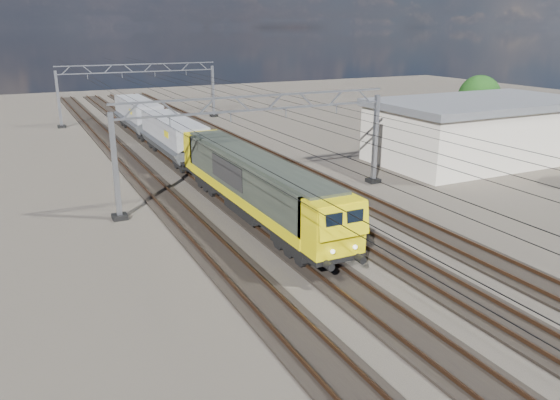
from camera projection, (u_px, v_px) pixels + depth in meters
name	position (u px, v px, depth m)	size (l,w,h in m)	color
ground	(286.00, 216.00, 34.32)	(160.00, 160.00, 0.00)	#2A2620
track_outer_west	(194.00, 230.00, 31.77)	(2.60, 140.00, 0.30)	black
track_loco	(257.00, 219.00, 33.45)	(2.60, 140.00, 0.30)	black
track_inner_east	(314.00, 210.00, 35.14)	(2.60, 140.00, 0.30)	black
track_outer_east	(365.00, 202.00, 36.83)	(2.60, 140.00, 0.30)	black
catenary_gantry_mid	(259.00, 143.00, 36.56)	(19.90, 0.90, 7.11)	#969AA3
catenary_gantry_far	(140.00, 90.00, 67.34)	(19.90, 0.90, 7.11)	#969AA3
overhead_wires	(236.00, 108.00, 39.42)	(12.03, 140.00, 0.53)	black
locomotive	(253.00, 182.00, 33.17)	(2.76, 21.10, 3.62)	black
hopper_wagon_lead	(173.00, 135.00, 48.33)	(3.38, 13.00, 3.25)	black
hopper_wagon_mid	(138.00, 113.00, 60.47)	(3.38, 13.00, 3.25)	black
industrial_shed	(478.00, 130.00, 47.91)	(18.60, 10.60, 5.40)	silver
tree_far	(483.00, 98.00, 57.64)	(4.96, 4.56, 6.58)	#3B231B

